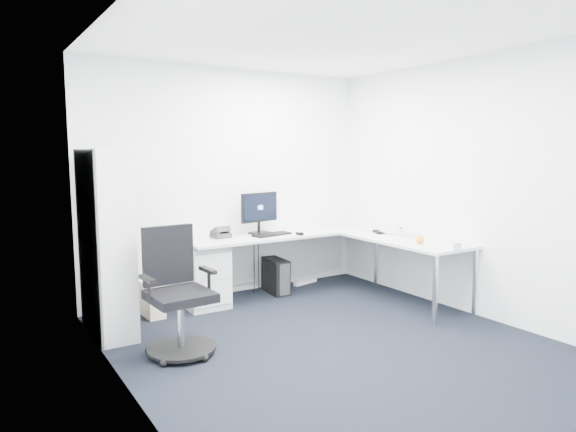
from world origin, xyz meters
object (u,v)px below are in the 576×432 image
bookshelf (106,243)px  monitor (260,213)px  l_desk (301,268)px  task_chair (180,292)px  laptop (402,224)px

bookshelf → monitor: bearing=11.4°
l_desk → task_chair: 1.97m
bookshelf → monitor: (1.87, 0.38, 0.12)m
l_desk → monitor: size_ratio=4.79×
task_chair → laptop: task_chair is taller
l_desk → bookshelf: 2.23m
l_desk → laptop: laptop is taller
task_chair → laptop: (2.86, 0.28, 0.34)m
task_chair → bookshelf: bearing=111.2°
l_desk → laptop: bearing=-26.5°
bookshelf → task_chair: size_ratio=1.61×
task_chair → monitor: 1.99m
bookshelf → monitor: 1.92m
bookshelf → task_chair: (0.39, -0.87, -0.33)m
bookshelf → task_chair: bookshelf is taller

